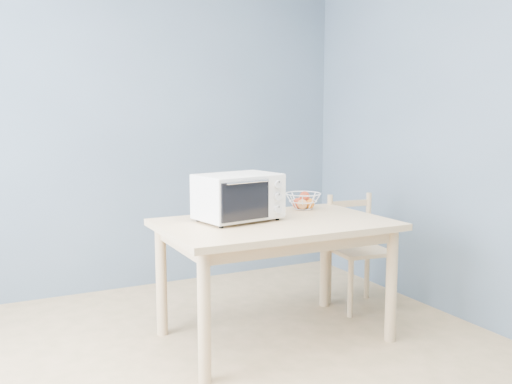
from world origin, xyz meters
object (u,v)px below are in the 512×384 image
dining_chair (357,252)px  toaster_oven (236,197)px  fruit_basket (303,201)px  dining_table (275,237)px

dining_chair → toaster_oven: bearing=-165.0°
toaster_oven → fruit_basket: bearing=6.9°
fruit_basket → dining_chair: (0.45, -0.03, -0.41)m
dining_table → fruit_basket: bearing=38.0°
dining_table → toaster_oven: 0.35m
toaster_oven → dining_chair: toaster_oven is taller
toaster_oven → fruit_basket: toaster_oven is taller
dining_table → dining_chair: bearing=18.0°
fruit_basket → toaster_oven: bearing=-162.9°
dining_table → fruit_basket: size_ratio=4.79×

